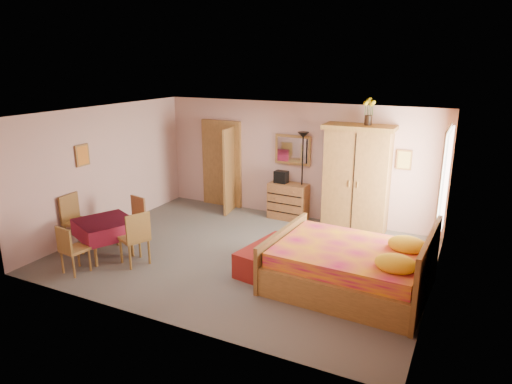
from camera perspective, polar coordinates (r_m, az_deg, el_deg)
The scene contains 23 objects.
floor at distance 8.54m, azimuth -1.51°, elevation -7.85°, with size 6.50×6.50×0.00m, color #615D56.
ceiling at distance 7.85m, azimuth -1.65°, elevation 9.75°, with size 6.50×6.50×0.00m, color brown.
wall_back at distance 10.31m, azimuth 4.94°, elevation 3.93°, with size 6.50×0.10×2.60m, color tan.
wall_front at distance 6.12m, azimuth -12.62°, elevation -5.10°, with size 6.50×0.10×2.60m, color tan.
wall_left at distance 10.00m, azimuth -18.30°, elevation 2.77°, with size 0.10×5.00×2.60m, color tan.
wall_right at distance 7.24m, azimuth 21.84°, elevation -2.54°, with size 0.10×5.00×2.60m, color tan.
doorway at distance 11.16m, azimuth -4.27°, elevation 3.44°, with size 1.06×0.12×2.15m, color #9E6B35.
window at distance 8.35m, azimuth 22.43°, elevation 0.88°, with size 0.08×1.40×1.95m, color white.
picture_left at distance 9.49m, azimuth -20.89°, elevation 4.31°, with size 0.04×0.32×0.42m, color orange.
picture_back at distance 9.65m, azimuth 18.03°, elevation 3.85°, with size 0.30×0.04×0.40m, color #D8BF59.
chest_of_drawers at distance 10.32m, azimuth 4.05°, elevation -1.15°, with size 0.87×0.43×0.82m, color #915A31.
wall_mirror at distance 10.24m, azimuth 4.62°, elevation 5.27°, with size 0.85×0.04×0.67m, color silver.
stereo at distance 10.24m, azimuth 3.18°, elevation 1.90°, with size 0.29×0.21×0.27m, color black.
floor_lamp at distance 10.12m, azimuth 5.77°, elevation 1.89°, with size 0.25×0.25×1.99m, color black.
wardrobe at distance 9.65m, azimuth 12.50°, elevation 1.63°, with size 1.42×0.73×2.23m, color olive.
sunflower_vase at distance 9.38m, azimuth 13.92°, elevation 9.75°, with size 0.22×0.22×0.54m, color yellow.
bed at distance 7.31m, azimuth 11.59°, elevation -7.73°, with size 2.41×1.90×1.12m, color #BD1257.
bench at distance 7.95m, azimuth 1.26°, elevation -8.05°, with size 0.48×1.30×0.43m, color maroon.
dining_table at distance 8.84m, azimuth -18.21°, elevation -5.46°, with size 0.93×0.93×0.68m, color maroon.
chair_south at distance 8.30m, azimuth -21.72°, elevation -6.62°, with size 0.39×0.39×0.85m, color olive.
chair_north at distance 9.29m, azimuth -15.29°, elevation -3.46°, with size 0.41×0.41×0.89m, color olive.
chair_west at distance 9.33m, azimuth -21.21°, elevation -3.48°, with size 0.47×0.47×1.03m, color olive.
chair_east at distance 8.30m, azimuth -15.00°, elevation -5.51°, with size 0.44×0.44×0.98m, color olive.
Camera 1 is at (3.66, -6.89, 3.48)m, focal length 32.00 mm.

